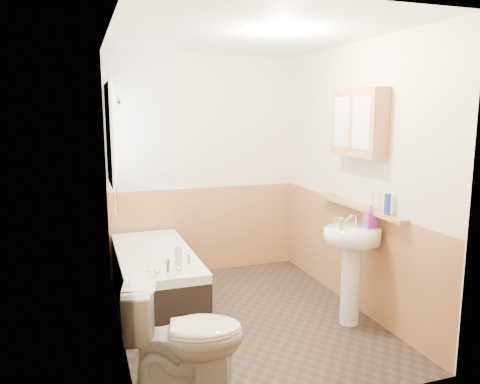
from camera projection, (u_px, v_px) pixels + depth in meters
name	position (u px, v px, depth m)	size (l,w,h in m)	color
floor	(245.00, 318.00, 4.30)	(2.80, 2.80, 0.00)	black
ceiling	(246.00, 35.00, 3.88)	(2.80, 2.80, 0.00)	white
wall_back	(205.00, 166.00, 5.40)	(2.20, 0.02, 2.50)	beige
wall_front	(326.00, 217.00, 2.77)	(2.20, 0.02, 2.50)	beige
wall_left	(115.00, 190.00, 3.73)	(0.02, 2.80, 2.50)	beige
wall_right	(355.00, 178.00, 4.44)	(0.02, 2.80, 2.50)	beige
wainscot_right	(350.00, 254.00, 4.56)	(0.01, 2.80, 1.00)	#B07948
wainscot_front	(320.00, 334.00, 2.92)	(2.20, 0.01, 1.00)	#B07948
wainscot_back	(206.00, 230.00, 5.51)	(2.20, 0.01, 1.00)	#B07948
tile_cladding_left	(118.00, 190.00, 3.74)	(0.01, 2.80, 2.50)	white
tile_return_back	(140.00, 123.00, 5.06)	(0.75, 0.01, 1.50)	white
window	(111.00, 135.00, 4.56)	(0.03, 0.79, 0.99)	white
bathtub	(155.00, 277.00, 4.53)	(0.70, 1.61, 0.68)	black
shower_riser	(115.00, 136.00, 4.40)	(0.11, 0.09, 1.30)	silver
toilet	(185.00, 336.00, 3.12)	(0.44, 0.79, 0.78)	white
sink	(352.00, 256.00, 4.08)	(0.51, 0.41, 0.99)	white
pine_shelf	(359.00, 207.00, 4.29)	(0.10, 1.29, 0.03)	#B07948
medicine_cabinet	(359.00, 123.00, 4.16)	(0.17, 0.67, 0.60)	#B07948
foam_can	(387.00, 204.00, 3.89)	(0.05, 0.05, 0.18)	#19339E
green_bottle	(373.00, 196.00, 4.08)	(0.05, 0.05, 0.24)	silver
black_jar	(332.00, 195.00, 4.73)	(0.06, 0.06, 0.04)	#59C647
soap_bottle	(370.00, 223.00, 4.04)	(0.09, 0.19, 0.09)	purple
clear_bottle	(341.00, 224.00, 3.95)	(0.04, 0.04, 0.10)	#59C647
blue_gel	(178.00, 258.00, 3.93)	(0.06, 0.04, 0.21)	silver
cream_jar	(146.00, 275.00, 3.78)	(0.07, 0.07, 0.05)	orange
orange_bottle	(189.00, 259.00, 4.12)	(0.03, 0.03, 0.09)	#59C647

